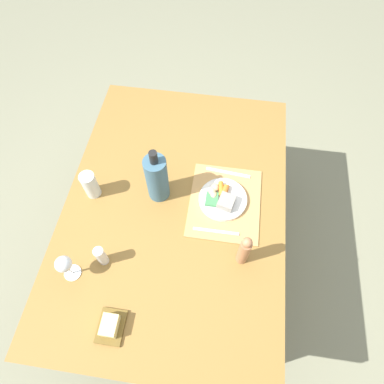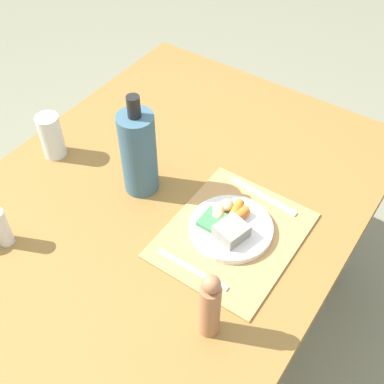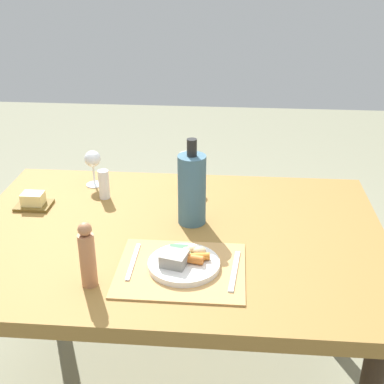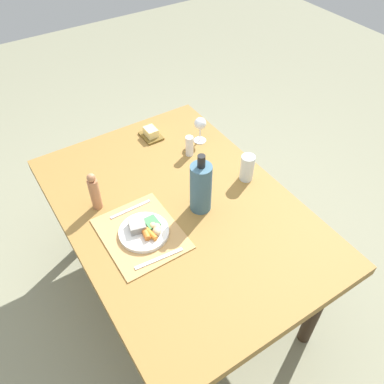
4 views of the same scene
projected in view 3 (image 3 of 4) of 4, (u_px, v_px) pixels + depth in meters
name	position (u px, v px, depth m)	size (l,w,h in m)	color
dining_table	(175.00, 251.00, 1.84)	(1.45, 1.02, 0.71)	olive
placemat	(181.00, 270.00, 1.59)	(0.39, 0.33, 0.01)	tan
dinner_plate	(184.00, 261.00, 1.60)	(0.22, 0.22, 0.06)	white
fork	(133.00, 261.00, 1.63)	(0.01, 0.20, 0.01)	silver
knife	(234.00, 271.00, 1.58)	(0.02, 0.22, 0.01)	silver
cooler_bottle	(192.00, 189.00, 1.82)	(0.10, 0.10, 0.31)	#3D6277
wine_glass	(93.00, 161.00, 2.11)	(0.07, 0.07, 0.15)	white
butter_dish	(33.00, 201.00, 1.97)	(0.13, 0.10, 0.06)	brown
salt_shaker	(104.00, 184.00, 2.03)	(0.04, 0.04, 0.12)	white
water_tumbler	(188.00, 172.00, 2.12)	(0.07, 0.07, 0.14)	silver
pepper_mill	(87.00, 256.00, 1.49)	(0.05, 0.05, 0.21)	#B0734D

